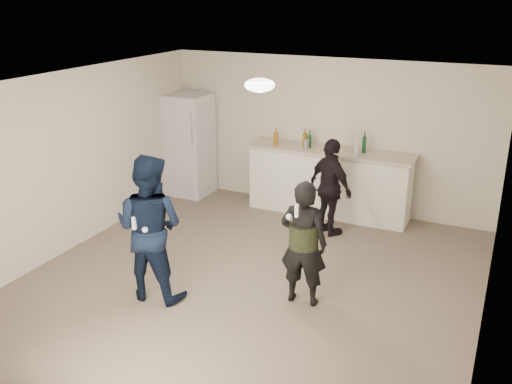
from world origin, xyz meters
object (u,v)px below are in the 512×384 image
at_px(fridge, 190,145).
at_px(man, 150,228).
at_px(counter, 329,183).
at_px(woman, 304,243).
at_px(shaker, 306,144).
at_px(spectator, 331,188).

xyz_separation_m(fridge, man, (1.50, -3.38, -0.02)).
distance_m(counter, fridge, 2.61).
height_order(fridge, woman, fridge).
xyz_separation_m(shaker, spectator, (0.63, -0.65, -0.43)).
height_order(man, spectator, man).
relative_size(counter, fridge, 1.44).
relative_size(counter, woman, 1.72).
height_order(shaker, man, man).
relative_size(fridge, shaker, 10.59).
distance_m(counter, shaker, 0.75).
height_order(fridge, man, fridge).
height_order(woman, spectator, woman).
height_order(counter, shaker, shaker).
height_order(fridge, shaker, fridge).
bearing_deg(shaker, spectator, -45.76).
bearing_deg(spectator, woman, 131.94).
relative_size(counter, shaker, 15.29).
bearing_deg(woman, fridge, -44.89).
distance_m(shaker, man, 3.39).
relative_size(shaker, spectator, 0.11).
bearing_deg(spectator, fridge, 18.52).
xyz_separation_m(counter, woman, (0.61, -2.83, 0.23)).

